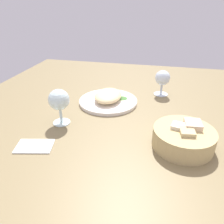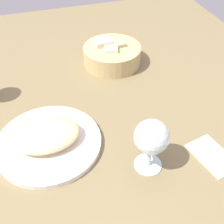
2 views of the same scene
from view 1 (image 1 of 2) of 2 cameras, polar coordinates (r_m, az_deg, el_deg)
ground_plane at (r=86.29cm, az=3.47°, el=-0.76°), size 140.00×140.00×2.00cm
plate at (r=93.49cm, az=-1.01°, el=2.85°), size 24.89×24.89×1.40cm
omelette at (r=92.39cm, az=-1.02°, el=4.33°), size 15.57×11.56×3.91cm
lettuce_garnish at (r=94.46cm, az=2.71°, el=3.90°), size 4.59×4.59×1.02cm
bread_basket at (r=69.00cm, az=18.39°, el=-6.34°), size 18.39×18.39×7.59cm
wine_glass_near at (r=77.01cm, az=-13.79°, el=2.82°), size 7.38×7.38×12.97cm
wine_glass_far at (r=101.92cm, az=13.16°, el=8.44°), size 6.81×6.81×11.59cm
folded_napkin at (r=70.90cm, az=-19.77°, el=-8.35°), size 9.14×12.22×0.80cm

